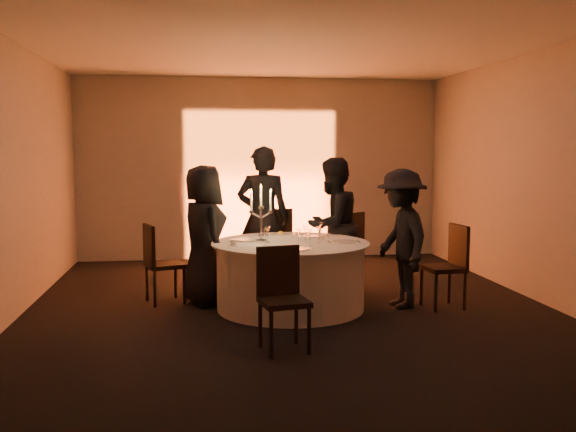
{
  "coord_description": "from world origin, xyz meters",
  "views": [
    {
      "loc": [
        -1.03,
        -7.15,
        1.83
      ],
      "look_at": [
        0.0,
        0.2,
        1.05
      ],
      "focal_mm": 40.0,
      "sensor_mm": 36.0,
      "label": 1
    }
  ],
  "objects": [
    {
      "name": "banquet_table",
      "position": [
        0.0,
        0.0,
        0.38
      ],
      "size": [
        1.8,
        1.8,
        0.77
      ],
      "color": "black",
      "rests_on": "floor"
    },
    {
      "name": "plate_right",
      "position": [
        0.6,
        -0.08,
        0.78
      ],
      "size": [
        0.36,
        0.28,
        0.01
      ],
      "color": "white",
      "rests_on": "banquet_table"
    },
    {
      "name": "tumbler_a",
      "position": [
        0.24,
        0.2,
        0.82
      ],
      "size": [
        0.07,
        0.07,
        0.09
      ],
      "primitive_type": "cylinder",
      "color": "white",
      "rests_on": "banquet_table"
    },
    {
      "name": "guest_left",
      "position": [
        -0.98,
        0.37,
        0.82
      ],
      "size": [
        0.77,
        0.94,
        1.64
      ],
      "primitive_type": "imported",
      "rotation": [
        0.0,
        0.0,
        1.94
      ],
      "color": "black",
      "rests_on": "floor"
    },
    {
      "name": "plate_front",
      "position": [
        -0.03,
        -0.55,
        0.79
      ],
      "size": [
        0.36,
        0.28,
        0.08
      ],
      "color": "white",
      "rests_on": "banquet_table"
    },
    {
      "name": "chair_right",
      "position": [
        1.83,
        -0.19,
        0.54
      ],
      "size": [
        0.47,
        0.47,
        0.96
      ],
      "rotation": [
        0.0,
        0.0,
        -1.46
      ],
      "color": "black",
      "rests_on": "floor"
    },
    {
      "name": "wine_glass_f",
      "position": [
        0.05,
        -0.3,
        0.91
      ],
      "size": [
        0.07,
        0.07,
        0.19
      ],
      "color": "white",
      "rests_on": "banquet_table"
    },
    {
      "name": "wine_glass_c",
      "position": [
        0.17,
        -0.29,
        0.91
      ],
      "size": [
        0.07,
        0.07,
        0.19
      ],
      "color": "white",
      "rests_on": "banquet_table"
    },
    {
      "name": "wine_glass_d",
      "position": [
        0.17,
        0.02,
        0.91
      ],
      "size": [
        0.07,
        0.07,
        0.19
      ],
      "color": "white",
      "rests_on": "banquet_table"
    },
    {
      "name": "wine_glass_e",
      "position": [
        -0.31,
        -0.21,
        0.91
      ],
      "size": [
        0.07,
        0.07,
        0.19
      ],
      "color": "white",
      "rests_on": "banquet_table"
    },
    {
      "name": "wine_glass_a",
      "position": [
        0.31,
        -0.1,
        0.91
      ],
      "size": [
        0.07,
        0.07,
        0.19
      ],
      "color": "white",
      "rests_on": "banquet_table"
    },
    {
      "name": "uplighter_fixture",
      "position": [
        0.0,
        3.2,
        0.05
      ],
      "size": [
        0.25,
        0.12,
        0.1
      ],
      "primitive_type": "cube",
      "color": "black",
      "rests_on": "floor"
    },
    {
      "name": "wall_right",
      "position": [
        3.0,
        0.0,
        1.5
      ],
      "size": [
        0.0,
        7.0,
        7.0
      ],
      "primitive_type": "plane",
      "rotation": [
        1.57,
        0.0,
        -1.57
      ],
      "color": "#9D9892",
      "rests_on": "floor"
    },
    {
      "name": "guest_right",
      "position": [
        1.28,
        -0.09,
        0.8
      ],
      "size": [
        0.67,
        1.08,
        1.6
      ],
      "primitive_type": "imported",
      "rotation": [
        0.0,
        0.0,
        -1.5
      ],
      "color": "black",
      "rests_on": "floor"
    },
    {
      "name": "guest_back_right",
      "position": [
        0.66,
        0.8,
        0.86
      ],
      "size": [
        1.06,
        1.03,
        1.72
      ],
      "primitive_type": "imported",
      "rotation": [
        0.0,
        0.0,
        -2.46
      ],
      "color": "black",
      "rests_on": "floor"
    },
    {
      "name": "coffee_cup",
      "position": [
        -0.66,
        -0.16,
        0.8
      ],
      "size": [
        0.11,
        0.11,
        0.07
      ],
      "color": "white",
      "rests_on": "banquet_table"
    },
    {
      "name": "wall_back",
      "position": [
        0.0,
        3.5,
        1.5
      ],
      "size": [
        7.0,
        0.0,
        7.0
      ],
      "primitive_type": "plane",
      "rotation": [
        1.57,
        0.0,
        0.0
      ],
      "color": "#9D9892",
      "rests_on": "floor"
    },
    {
      "name": "plate_back_left",
      "position": [
        -0.03,
        0.6,
        0.79
      ],
      "size": [
        0.36,
        0.25,
        0.08
      ],
      "color": "white",
      "rests_on": "banquet_table"
    },
    {
      "name": "chair_back_left",
      "position": [
        -0.01,
        1.4,
        0.59
      ],
      "size": [
        0.46,
        0.46,
        1.03
      ],
      "rotation": [
        0.0,
        0.0,
        3.13
      ],
      "color": "black",
      "rests_on": "floor"
    },
    {
      "name": "tumbler_b",
      "position": [
        0.38,
        0.11,
        0.82
      ],
      "size": [
        0.07,
        0.07,
        0.09
      ],
      "primitive_type": "cylinder",
      "color": "white",
      "rests_on": "banquet_table"
    },
    {
      "name": "plate_left",
      "position": [
        -0.48,
        0.22,
        0.78
      ],
      "size": [
        0.36,
        0.28,
        0.01
      ],
      "color": "white",
      "rests_on": "banquet_table"
    },
    {
      "name": "chair_back_right",
      "position": [
        0.89,
        1.01,
        0.56
      ],
      "size": [
        0.61,
        0.61,
        1.0
      ],
      "rotation": [
        0.0,
        0.0,
        -2.48
      ],
      "color": "black",
      "rests_on": "floor"
    },
    {
      "name": "wall_left",
      "position": [
        -3.0,
        0.0,
        1.5
      ],
      "size": [
        0.0,
        7.0,
        7.0
      ],
      "primitive_type": "plane",
      "rotation": [
        1.57,
        0.0,
        1.57
      ],
      "color": "#9D9892",
      "rests_on": "floor"
    },
    {
      "name": "chair_front",
      "position": [
        -0.29,
        -1.45,
        0.53
      ],
      "size": [
        0.48,
        0.48,
        0.94
      ],
      "rotation": [
        0.0,
        0.0,
        0.18
      ],
      "color": "black",
      "rests_on": "floor"
    },
    {
      "name": "floor",
      "position": [
        0.0,
        0.0,
        0.0
      ],
      "size": [
        7.0,
        7.0,
        0.0
      ],
      "primitive_type": "plane",
      "color": "black",
      "rests_on": "ground"
    },
    {
      "name": "ceiling",
      "position": [
        0.0,
        0.0,
        3.0
      ],
      "size": [
        7.0,
        7.0,
        0.0
      ],
      "primitive_type": "plane",
      "rotation": [
        3.14,
        0.0,
        0.0
      ],
      "color": "white",
      "rests_on": "wall_back"
    },
    {
      "name": "candelabra",
      "position": [
        -0.33,
        0.08,
        1.0
      ],
      "size": [
        0.28,
        0.13,
        0.66
      ],
      "color": "silver",
      "rests_on": "banquet_table"
    },
    {
      "name": "wine_glass_b",
      "position": [
        0.4,
        0.29,
        0.91
      ],
      "size": [
        0.07,
        0.07,
        0.19
      ],
      "color": "white",
      "rests_on": "banquet_table"
    },
    {
      "name": "wall_front",
      "position": [
        0.0,
        -3.5,
        1.5
      ],
      "size": [
        7.0,
        0.0,
        7.0
      ],
      "primitive_type": "plane",
      "rotation": [
        -1.57,
        0.0,
        0.0
      ],
      "color": "#9D9892",
      "rests_on": "floor"
    },
    {
      "name": "plate_back_right",
      "position": [
        0.34,
        0.41,
        0.78
      ],
      "size": [
        0.35,
        0.27,
        0.01
      ],
      "color": "white",
      "rests_on": "banquet_table"
    },
    {
      "name": "guest_back_left",
      "position": [
        -0.2,
        1.17,
        0.93
      ],
      "size": [
        0.74,
        0.55,
        1.86
      ],
      "primitive_type": "imported",
      "rotation": [
        0.0,
        0.0,
        2.98
      ],
      "color": "black",
      "rests_on": "floor"
    },
    {
      "name": "wine_glass_g",
      "position": [
        -0.26,
        -0.02,
        0.91
      ],
      "size": [
        0.07,
        0.07,
        0.19
      ],
      "color": "white",
      "rests_on": "banquet_table"
    },
    {
      "name": "chair_left",
      "position": [
        -1.51,
        0.47,
        0.53
      ],
      "size": [
        0.53,
        0.52,
        0.94
      ],
      "rotation": [
        0.0,
        0.0,
        1.9
      ],
      "color": "black",
      "rests_on": "floor"
    }
  ]
}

